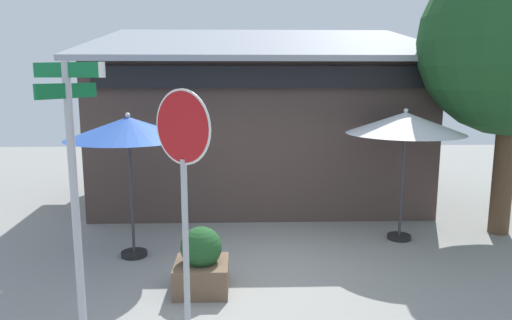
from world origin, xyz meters
name	(u,v)px	position (x,y,z in m)	size (l,w,h in m)	color
ground_plane	(253,278)	(0.00, 0.00, -0.05)	(28.00, 28.00, 0.10)	gray
cafe_building	(259,127)	(0.29, 5.03, 1.78)	(7.90, 5.36, 4.41)	#473833
street_sign_post	(73,176)	(-2.03, -1.75, 1.95)	(0.88, 0.82, 3.20)	#A8AAB2
stop_sign	(184,169)	(-0.80, -1.88, 2.05)	(0.64, 0.52, 2.91)	#A8AAB2
patio_umbrella_royal_blue_left	(128,129)	(-2.02, 0.85, 2.18)	(2.05, 2.05, 2.46)	black
patio_umbrella_ivory_center	(405,124)	(2.81, 1.56, 2.18)	(2.14, 2.14, 2.47)	black
sidewalk_planter	(202,263)	(-0.75, -0.52, 0.41)	(0.76, 0.76, 0.94)	brown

